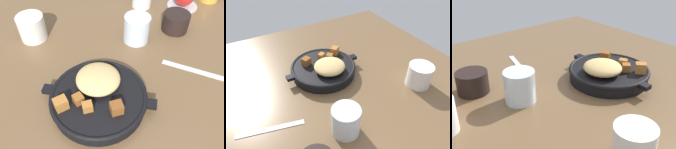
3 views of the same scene
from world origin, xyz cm
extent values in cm
cube|color=brown|center=(0.00, 0.00, -1.20)|extent=(109.62, 101.14, 2.40)
cylinder|color=black|center=(-4.36, -9.87, 1.75)|extent=(22.92, 22.92, 3.50)
torus|color=black|center=(-4.36, -9.87, 3.22)|extent=(23.66, 23.66, 1.20)
cube|color=black|center=(8.31, -9.87, 2.98)|extent=(2.64, 2.40, 1.20)
cube|color=black|center=(-17.03, -9.87, 2.98)|extent=(2.64, 2.40, 1.20)
ellipsoid|color=tan|center=(-5.13, -6.27, 5.28)|extent=(10.94, 10.77, 3.55)
cube|color=brown|center=(0.64, -13.58, 4.89)|extent=(3.61, 3.49, 2.77)
cube|color=#935623|center=(-8.49, -12.53, 4.58)|extent=(3.14, 3.13, 2.16)
cube|color=#A86B2D|center=(-11.87, -14.71, 4.98)|extent=(3.87, 3.81, 2.96)
cube|color=#A86B2D|center=(-5.88, -14.27, 4.64)|extent=(2.90, 2.75, 2.28)
cube|color=silver|center=(20.17, 5.68, 0.18)|extent=(18.99, 5.85, 0.36)
cylinder|color=black|center=(14.14, 24.00, 3.02)|extent=(8.56, 8.56, 6.03)
cylinder|color=silver|center=(2.00, 16.54, 4.21)|extent=(8.00, 8.00, 8.42)
cylinder|color=silver|center=(-30.24, 11.85, 3.94)|extent=(8.29, 8.29, 7.89)
camera|label=1|loc=(4.63, -42.12, 48.41)|focal=37.38mm
camera|label=2|loc=(22.82, 48.79, 50.60)|focal=35.09mm
camera|label=3|loc=(-53.81, 48.29, 39.24)|focal=45.66mm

